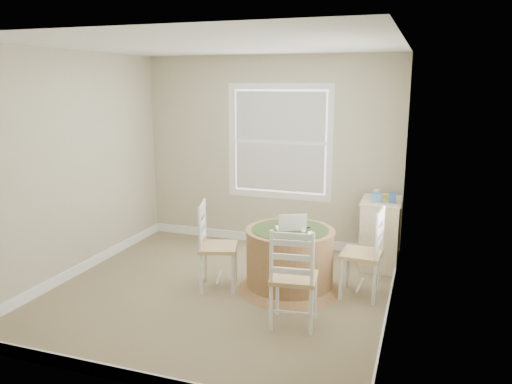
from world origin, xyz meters
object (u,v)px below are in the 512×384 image
(chair_right, at_px, (362,254))
(laptop, at_px, (291,227))
(chair_near, at_px, (294,277))
(corner_chest, at_px, (380,233))
(chair_left, at_px, (218,247))
(round_table, at_px, (290,257))

(chair_right, xyz_separation_m, laptop, (-0.75, -0.08, 0.24))
(chair_near, xyz_separation_m, corner_chest, (0.61, 1.84, -0.05))
(laptop, height_order, corner_chest, laptop)
(chair_left, relative_size, corner_chest, 1.12)
(round_table, distance_m, chair_near, 0.83)
(chair_near, bearing_deg, laptop, -79.32)
(chair_left, bearing_deg, round_table, -91.44)
(round_table, height_order, chair_left, chair_left)
(round_table, height_order, corner_chest, corner_chest)
(round_table, bearing_deg, corner_chest, 35.48)
(chair_left, height_order, chair_near, same)
(round_table, relative_size, laptop, 2.98)
(round_table, relative_size, chair_left, 1.21)
(round_table, bearing_deg, chair_right, -9.47)
(chair_left, relative_size, laptop, 2.47)
(chair_near, height_order, chair_right, same)
(chair_right, xyz_separation_m, corner_chest, (0.10, 0.97, -0.05))
(round_table, xyz_separation_m, chair_right, (0.76, 0.08, 0.10))
(corner_chest, bearing_deg, laptop, -130.26)
(chair_left, distance_m, chair_near, 1.16)
(round_table, relative_size, chair_right, 1.21)
(chair_left, relative_size, chair_near, 1.00)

